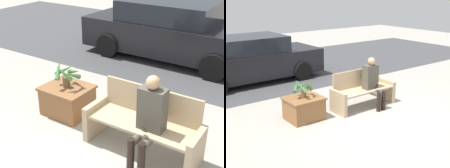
# 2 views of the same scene
# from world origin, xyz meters

# --- Properties ---
(road_surface) EXTENTS (20.00, 6.00, 0.01)m
(road_surface) POSITION_xyz_m (0.00, 5.90, 0.00)
(road_surface) COLOR #424244
(road_surface) RESTS_ON ground_plane
(bench) EXTENTS (1.72, 0.59, 0.93)m
(bench) POSITION_xyz_m (0.29, 0.97, 0.43)
(bench) COLOR tan
(bench) RESTS_ON ground_plane
(person_seated) EXTENTS (0.37, 0.57, 1.28)m
(person_seated) POSITION_xyz_m (0.46, 0.78, 0.69)
(person_seated) COLOR #4C473D
(person_seated) RESTS_ON ground_plane
(planter_box) EXTENTS (0.83, 0.71, 0.52)m
(planter_box) POSITION_xyz_m (-1.33, 1.15, 0.28)
(planter_box) COLOR brown
(planter_box) RESTS_ON ground_plane
(potted_plant) EXTENTS (0.51, 0.50, 0.47)m
(potted_plant) POSITION_xyz_m (-1.33, 1.16, 0.77)
(potted_plant) COLOR brown
(potted_plant) RESTS_ON planter_box
(parked_car) EXTENTS (4.52, 1.98, 1.48)m
(parked_car) POSITION_xyz_m (-1.05, 4.90, 0.73)
(parked_car) COLOR black
(parked_car) RESTS_ON ground_plane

